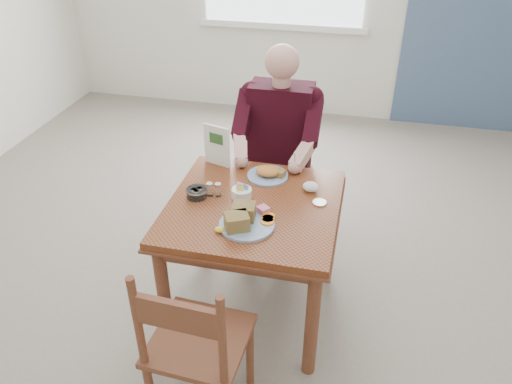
% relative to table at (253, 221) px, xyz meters
% --- Properties ---
extents(floor, '(6.00, 6.00, 0.00)m').
position_rel_table_xyz_m(floor, '(0.00, 0.00, -0.64)').
color(floor, slate).
rests_on(floor, ground).
extents(lemon_wedge, '(0.06, 0.05, 0.03)m').
position_rel_table_xyz_m(lemon_wedge, '(-0.10, -0.28, 0.13)').
color(lemon_wedge, yellow).
rests_on(lemon_wedge, table).
extents(napkin, '(0.11, 0.10, 0.06)m').
position_rel_table_xyz_m(napkin, '(0.28, 0.20, 0.14)').
color(napkin, white).
rests_on(napkin, table).
extents(metal_dish, '(0.09, 0.09, 0.01)m').
position_rel_table_xyz_m(metal_dish, '(0.34, 0.08, 0.12)').
color(metal_dish, silver).
rests_on(metal_dish, table).
extents(table, '(0.92, 0.92, 0.75)m').
position_rel_table_xyz_m(table, '(0.00, 0.00, 0.00)').
color(table, brown).
rests_on(table, ground).
extents(chair_far, '(0.42, 0.42, 0.95)m').
position_rel_table_xyz_m(chair_far, '(0.00, 0.80, -0.16)').
color(chair_far, brown).
rests_on(chair_far, ground).
extents(chair_near, '(0.44, 0.44, 0.95)m').
position_rel_table_xyz_m(chair_near, '(-0.08, -0.75, -0.16)').
color(chair_near, brown).
rests_on(chair_near, ground).
extents(diner, '(0.53, 0.56, 1.39)m').
position_rel_table_xyz_m(diner, '(0.00, 0.71, 0.17)').
color(diner, tan).
rests_on(diner, chair_far).
extents(near_plate, '(0.35, 0.35, 0.09)m').
position_rel_table_xyz_m(near_plate, '(0.00, -0.19, 0.15)').
color(near_plate, white).
rests_on(near_plate, table).
extents(far_plate, '(0.28, 0.28, 0.06)m').
position_rel_table_xyz_m(far_plate, '(0.02, 0.29, 0.14)').
color(far_plate, white).
rests_on(far_plate, table).
extents(caddy, '(0.13, 0.13, 0.08)m').
position_rel_table_xyz_m(caddy, '(-0.07, 0.04, 0.14)').
color(caddy, white).
rests_on(caddy, table).
extents(shakers, '(0.08, 0.04, 0.08)m').
position_rel_table_xyz_m(shakers, '(-0.23, 0.03, 0.15)').
color(shakers, white).
rests_on(shakers, table).
extents(creamer, '(0.14, 0.14, 0.05)m').
position_rel_table_xyz_m(creamer, '(-0.31, -0.00, 0.14)').
color(creamer, white).
rests_on(creamer, table).
extents(menu, '(0.17, 0.06, 0.25)m').
position_rel_table_xyz_m(menu, '(-0.31, 0.37, 0.24)').
color(menu, white).
rests_on(menu, table).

